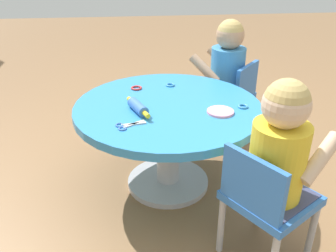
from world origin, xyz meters
name	(u,v)px	position (x,y,z in m)	size (l,w,h in m)	color
ground_plane	(168,183)	(0.00, 0.00, 0.00)	(10.00, 10.00, 0.00)	olive
craft_table	(168,124)	(0.00, 0.00, 0.37)	(0.93, 0.93, 0.48)	silver
child_chair_left	(266,200)	(-0.56, -0.32, 0.31)	(0.42, 0.42, 0.54)	#B7B7BC
seated_child_left	(280,146)	(-0.54, -0.36, 0.53)	(0.41, 0.44, 0.51)	#3F4772
child_chair_right	(230,97)	(0.46, -0.45, 0.31)	(0.42, 0.42, 0.54)	#B7B7BC
seated_child_right	(227,62)	(0.49, -0.42, 0.53)	(0.43, 0.44, 0.51)	#3F4772
rolling_pin	(138,107)	(-0.07, 0.15, 0.50)	(0.22, 0.11, 0.05)	#3F72CC
craft_scissors	(127,126)	(-0.21, 0.20, 0.48)	(0.10, 0.14, 0.01)	silver
playdough_blob_0	(220,112)	(-0.12, -0.24, 0.48)	(0.13, 0.13, 0.01)	pink
cookie_cutter_0	(136,88)	(0.23, 0.15, 0.48)	(0.06, 0.06, 0.01)	red
cookie_cutter_1	(243,106)	(-0.07, -0.36, 0.48)	(0.05, 0.05, 0.01)	#3F99D8
cookie_cutter_2	(170,85)	(0.26, -0.04, 0.48)	(0.05, 0.05, 0.01)	#3F99D8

